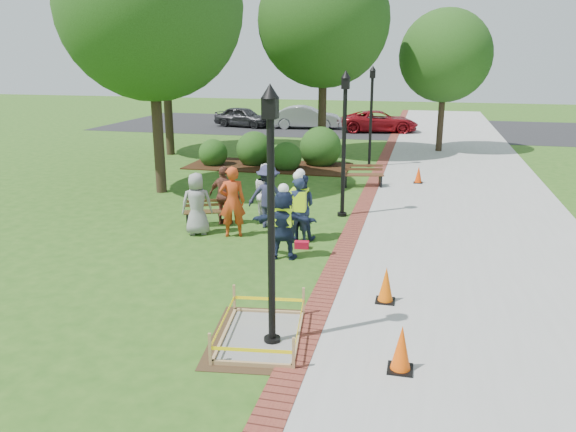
% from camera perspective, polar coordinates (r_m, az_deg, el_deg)
% --- Properties ---
extents(ground, '(100.00, 100.00, 0.00)m').
position_cam_1_polar(ground, '(12.61, -3.52, -5.69)').
color(ground, '#285116').
rests_on(ground, ground).
extents(sidewalk, '(6.00, 60.00, 0.02)m').
position_cam_1_polar(sidewalk, '(21.73, 17.31, 2.93)').
color(sidewalk, '#9E9E99').
rests_on(sidewalk, ground).
extents(brick_edging, '(0.50, 60.00, 0.03)m').
position_cam_1_polar(brick_edging, '(21.75, 8.74, 3.50)').
color(brick_edging, maroon).
rests_on(brick_edging, ground).
extents(mulch_bed, '(7.00, 3.00, 0.05)m').
position_cam_1_polar(mulch_bed, '(24.52, -1.98, 5.09)').
color(mulch_bed, '#381E0F').
rests_on(mulch_bed, ground).
extents(parking_lot, '(36.00, 12.00, 0.01)m').
position_cam_1_polar(parking_lot, '(38.62, 8.48, 8.91)').
color(parking_lot, black).
rests_on(parking_lot, ground).
extents(wet_concrete_pad, '(1.99, 2.51, 0.55)m').
position_cam_1_polar(wet_concrete_pad, '(9.72, -2.77, -11.06)').
color(wet_concrete_pad, '#47331E').
rests_on(wet_concrete_pad, ground).
extents(bench_near, '(1.39, 0.90, 0.72)m').
position_cam_1_polar(bench_near, '(16.06, -8.13, -0.16)').
color(bench_near, brown).
rests_on(bench_near, ground).
extents(bench_far, '(1.55, 0.81, 0.80)m').
position_cam_1_polar(bench_far, '(20.80, 7.62, 3.65)').
color(bench_far, brown).
rests_on(bench_far, ground).
extents(cone_front, '(0.39, 0.39, 0.77)m').
position_cam_1_polar(cone_front, '(8.89, 11.44, -13.15)').
color(cone_front, black).
rests_on(cone_front, ground).
extents(cone_back, '(0.37, 0.37, 0.73)m').
position_cam_1_polar(cone_back, '(11.13, 9.92, -6.97)').
color(cone_back, black).
rests_on(cone_back, ground).
extents(cone_far, '(0.33, 0.33, 0.66)m').
position_cam_1_polar(cone_far, '(21.72, 13.11, 4.07)').
color(cone_far, black).
rests_on(cone_far, ground).
extents(toolbox, '(0.38, 0.24, 0.18)m').
position_cam_1_polar(toolbox, '(14.06, 1.41, -2.94)').
color(toolbox, '#B20D28').
rests_on(toolbox, ground).
extents(lamp_near, '(0.28, 0.28, 4.26)m').
position_cam_1_polar(lamp_near, '(8.76, -1.74, 1.63)').
color(lamp_near, black).
rests_on(lamp_near, ground).
extents(lamp_mid, '(0.28, 0.28, 4.26)m').
position_cam_1_polar(lamp_mid, '(16.48, 5.73, 8.34)').
color(lamp_mid, black).
rests_on(lamp_mid, ground).
extents(lamp_far, '(0.28, 0.28, 4.26)m').
position_cam_1_polar(lamp_far, '(24.38, 8.46, 10.71)').
color(lamp_far, black).
rests_on(lamp_far, ground).
extents(tree_left, '(6.06, 6.06, 9.21)m').
position_cam_1_polar(tree_left, '(19.91, -13.84, 19.93)').
color(tree_left, '#3D2D1E').
rests_on(tree_left, ground).
extents(tree_back, '(5.97, 5.97, 9.15)m').
position_cam_1_polar(tree_back, '(26.86, 3.65, 19.17)').
color(tree_back, '#3D2D1E').
rests_on(tree_back, ground).
extents(tree_right, '(4.44, 4.44, 6.87)m').
position_cam_1_polar(tree_right, '(29.17, 15.70, 15.39)').
color(tree_right, '#3D2D1E').
rests_on(tree_right, ground).
extents(tree_far, '(7.00, 7.00, 10.56)m').
position_cam_1_polar(tree_far, '(27.90, -12.69, 20.56)').
color(tree_far, '#3D2D1E').
rests_on(tree_far, ground).
extents(shrub_a, '(1.26, 1.26, 1.26)m').
position_cam_1_polar(shrub_a, '(24.98, -7.57, 5.12)').
color(shrub_a, '#1E3F12').
rests_on(shrub_a, ground).
extents(shrub_b, '(1.60, 1.60, 1.60)m').
position_cam_1_polar(shrub_b, '(24.94, -3.40, 5.21)').
color(shrub_b, '#1E3F12').
rests_on(shrub_b, ground).
extents(shrub_c, '(1.28, 1.28, 1.28)m').
position_cam_1_polar(shrub_c, '(23.78, -0.15, 4.71)').
color(shrub_c, '#1E3F12').
rests_on(shrub_c, ground).
extents(shrub_d, '(1.83, 1.83, 1.83)m').
position_cam_1_polar(shrub_d, '(24.86, 3.29, 5.18)').
color(shrub_d, '#1E3F12').
rests_on(shrub_d, ground).
extents(shrub_e, '(0.87, 0.87, 0.87)m').
position_cam_1_polar(shrub_e, '(25.46, -1.13, 5.46)').
color(shrub_e, '#1E3F12').
rests_on(shrub_e, ground).
extents(casual_person_a, '(0.63, 0.52, 1.68)m').
position_cam_1_polar(casual_person_a, '(15.16, -9.24, 1.21)').
color(casual_person_a, gray).
rests_on(casual_person_a, ground).
extents(casual_person_b, '(0.70, 0.58, 1.88)m').
position_cam_1_polar(casual_person_b, '(14.85, -5.67, 1.44)').
color(casual_person_b, red).
rests_on(casual_person_b, ground).
extents(casual_person_c, '(0.64, 0.65, 1.74)m').
position_cam_1_polar(casual_person_c, '(15.94, -2.19, 2.26)').
color(casual_person_c, white).
rests_on(casual_person_c, ground).
extents(casual_person_d, '(0.60, 0.45, 1.68)m').
position_cam_1_polar(casual_person_d, '(15.94, -6.46, 2.06)').
color(casual_person_d, brown).
rests_on(casual_person_d, ground).
extents(casual_person_e, '(0.59, 0.40, 1.77)m').
position_cam_1_polar(casual_person_e, '(15.59, -2.02, 2.01)').
color(casual_person_e, '#2B2C4C').
rests_on(casual_person_e, ground).
extents(hivis_worker_a, '(0.57, 0.40, 1.82)m').
position_cam_1_polar(hivis_worker_a, '(13.14, -0.45, -0.57)').
color(hivis_worker_a, '#1B2B48').
rests_on(hivis_worker_a, ground).
extents(hivis_worker_b, '(0.65, 0.55, 1.87)m').
position_cam_1_polar(hivis_worker_b, '(14.28, 1.00, 0.87)').
color(hivis_worker_b, '#171E3E').
rests_on(hivis_worker_b, ground).
extents(hivis_worker_c, '(0.59, 0.42, 1.88)m').
position_cam_1_polar(hivis_worker_c, '(14.54, 1.22, 1.16)').
color(hivis_worker_c, '#17183C').
rests_on(hivis_worker_c, ground).
extents(parked_car_a, '(2.92, 4.83, 1.47)m').
position_cam_1_polar(parked_car_a, '(38.56, -4.56, 9.01)').
color(parked_car_a, '#2B2A2D').
rests_on(parked_car_a, ground).
extents(parked_car_b, '(2.65, 5.10, 1.60)m').
position_cam_1_polar(parked_car_b, '(37.60, 1.83, 8.88)').
color(parked_car_b, '#9A9B9F').
rests_on(parked_car_b, ground).
extents(parked_car_c, '(2.62, 4.69, 1.45)m').
position_cam_1_polar(parked_car_c, '(36.32, 9.22, 8.43)').
color(parked_car_c, maroon).
rests_on(parked_car_c, ground).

